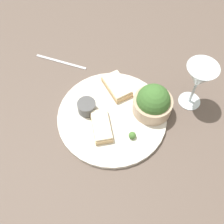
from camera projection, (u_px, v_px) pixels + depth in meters
The scene contains 9 objects.
ground_plane at pixel (112, 118), 0.83m from camera, with size 4.00×4.00×0.00m, color brown.
dinner_plate at pixel (112, 117), 0.83m from camera, with size 0.32×0.32×0.01m.
salad_bowl at pixel (153, 102), 0.80m from camera, with size 0.11×0.11×0.10m.
sauce_ramekin at pixel (87, 107), 0.81m from camera, with size 0.05×0.05×0.04m.
cheese_toast_near at pixel (117, 86), 0.86m from camera, with size 0.12×0.10×0.03m.
cheese_toast_far at pixel (101, 126), 0.79m from camera, with size 0.11×0.07×0.03m.
wine_glass at pixel (199, 78), 0.77m from camera, with size 0.09×0.09×0.16m.
garnish at pixel (132, 135), 0.78m from camera, with size 0.02×0.02×0.02m.
fork at pixel (61, 62), 0.94m from camera, with size 0.07×0.17×0.01m.
Camera 1 is at (0.42, -0.01, 0.72)m, focal length 45.00 mm.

